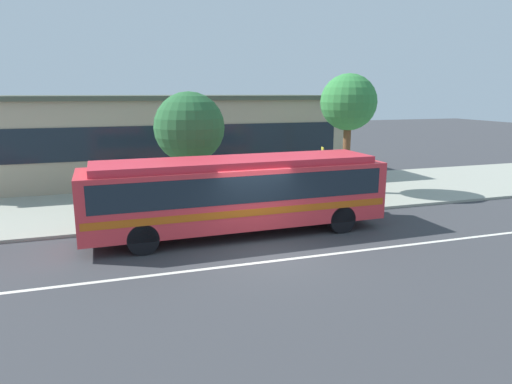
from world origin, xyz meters
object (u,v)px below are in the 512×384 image
Objects in this scene: bus_stop_sign at (322,170)px; street_tree_mid_block at (348,103)px; street_tree_near_stop at (189,128)px; transit_bus at (237,190)px; pedestrian_waiting_near_sign at (343,185)px.

bus_stop_sign is 4.51m from street_tree_mid_block.
street_tree_mid_block is at bearing 6.76° from street_tree_near_stop.
street_tree_near_stop is at bearing 162.45° from bus_stop_sign.
pedestrian_waiting_near_sign is at bearing 21.86° from transit_bus.
transit_bus is 6.75× the size of pedestrian_waiting_near_sign.
street_tree_mid_block is (7.82, 0.93, 0.91)m from street_tree_near_stop.
street_tree_mid_block is (1.47, 2.44, 3.41)m from pedestrian_waiting_near_sign.
bus_stop_sign is 0.46× the size of street_tree_mid_block.
transit_bus is 4.07× the size of bus_stop_sign.
bus_stop_sign is 5.78m from street_tree_near_stop.
street_tree_near_stop is at bearing 105.36° from transit_bus.
pedestrian_waiting_near_sign is at bearing 7.79° from bus_stop_sign.
pedestrian_waiting_near_sign is 0.60× the size of bus_stop_sign.
bus_stop_sign is at bearing -172.21° from pedestrian_waiting_near_sign.
street_tree_near_stop is (-5.25, 1.66, 1.74)m from bus_stop_sign.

